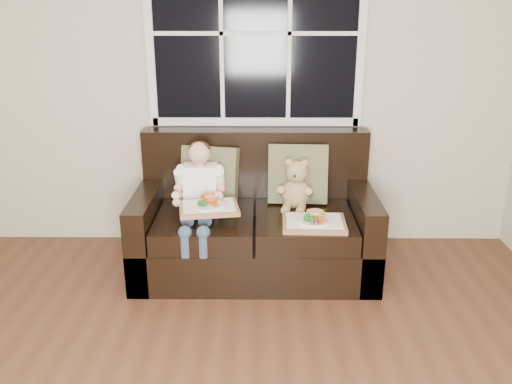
{
  "coord_description": "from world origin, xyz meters",
  "views": [
    {
      "loc": [
        0.25,
        -1.65,
        1.87
      ],
      "look_at": [
        0.22,
        1.85,
        0.64
      ],
      "focal_mm": 38.0,
      "sensor_mm": 36.0,
      "label": 1
    }
  ],
  "objects_px": {
    "loveseat": "(255,226)",
    "tray_right": "(314,222)",
    "teddy_bear": "(296,187)",
    "tray_left": "(209,206)",
    "child": "(199,191)"
  },
  "relations": [
    {
      "from": "tray_left",
      "to": "tray_right",
      "type": "distance_m",
      "value": 0.71
    },
    {
      "from": "child",
      "to": "tray_right",
      "type": "bearing_deg",
      "value": -14.51
    },
    {
      "from": "loveseat",
      "to": "tray_left",
      "type": "height_order",
      "value": "loveseat"
    },
    {
      "from": "teddy_bear",
      "to": "tray_left",
      "type": "relative_size",
      "value": 0.88
    },
    {
      "from": "loveseat",
      "to": "teddy_bear",
      "type": "height_order",
      "value": "loveseat"
    },
    {
      "from": "loveseat",
      "to": "child",
      "type": "height_order",
      "value": "loveseat"
    },
    {
      "from": "child",
      "to": "loveseat",
      "type": "bearing_deg",
      "value": 16.48
    },
    {
      "from": "child",
      "to": "tray_right",
      "type": "relative_size",
      "value": 1.8
    },
    {
      "from": "child",
      "to": "tray_left",
      "type": "bearing_deg",
      "value": -63.83
    },
    {
      "from": "teddy_bear",
      "to": "tray_right",
      "type": "xyz_separation_m",
      "value": [
        0.1,
        -0.36,
        -0.12
      ]
    },
    {
      "from": "loveseat",
      "to": "tray_right",
      "type": "xyz_separation_m",
      "value": [
        0.4,
        -0.32,
        0.17
      ]
    },
    {
      "from": "teddy_bear",
      "to": "tray_right",
      "type": "relative_size",
      "value": 0.89
    },
    {
      "from": "loveseat",
      "to": "tray_right",
      "type": "distance_m",
      "value": 0.54
    },
    {
      "from": "child",
      "to": "tray_left",
      "type": "relative_size",
      "value": 1.79
    },
    {
      "from": "tray_right",
      "to": "teddy_bear",
      "type": "bearing_deg",
      "value": 107.71
    }
  ]
}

